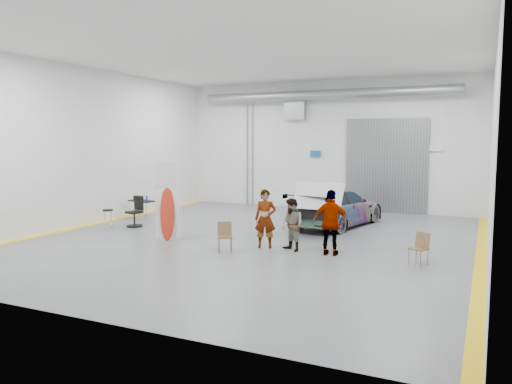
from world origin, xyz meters
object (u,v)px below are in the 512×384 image
at_px(person_b, 292,225).
at_px(shop_stool, 108,220).
at_px(person_c, 331,223).
at_px(folding_chair_far, 418,255).
at_px(person_a, 265,219).
at_px(surfboard_display, 165,206).
at_px(folding_chair_near, 225,243).
at_px(office_chair, 136,214).
at_px(work_table, 141,200).
at_px(sedan_car, 337,207).

bearing_deg(person_b, shop_stool, -152.97).
bearing_deg(person_b, person_c, 28.79).
height_order(folding_chair_far, shop_stool, folding_chair_far).
distance_m(person_a, person_b, 0.91).
distance_m(surfboard_display, folding_chair_near, 2.80).
relative_size(surfboard_display, folding_chair_near, 3.23).
relative_size(person_b, office_chair, 1.40).
xyz_separation_m(person_b, surfboard_display, (-4.28, -0.28, 0.36)).
bearing_deg(work_table, person_b, -21.47).
distance_m(folding_chair_near, office_chair, 5.65).
bearing_deg(shop_stool, sedan_car, 30.81).
distance_m(person_a, shop_stool, 6.41).
bearing_deg(person_a, person_c, -21.55).
distance_m(person_a, person_c, 2.09).
distance_m(person_c, surfboard_display, 5.49).
distance_m(person_b, shop_stool, 7.30).
xyz_separation_m(surfboard_display, work_table, (-3.57, 3.37, -0.38)).
xyz_separation_m(person_b, shop_stool, (-7.28, 0.42, -0.41)).
bearing_deg(sedan_car, person_b, 101.46).
bearing_deg(sedan_car, office_chair, 37.48).
distance_m(person_c, shop_stool, 8.50).
height_order(work_table, office_chair, office_chair).
relative_size(sedan_car, shop_stool, 6.58).
distance_m(person_a, folding_chair_far, 4.53).
distance_m(sedan_car, office_chair, 7.61).
bearing_deg(person_b, sedan_car, 120.34).
bearing_deg(person_a, work_table, 138.70).
bearing_deg(office_chair, shop_stool, -103.18).
distance_m(folding_chair_near, work_table, 7.36).
bearing_deg(surfboard_display, person_a, -16.32).
relative_size(person_a, person_b, 1.14).
height_order(person_a, shop_stool, person_a).
distance_m(person_c, folding_chair_far, 2.49).
relative_size(shop_stool, office_chair, 0.67).
relative_size(sedan_car, folding_chair_far, 5.85).
relative_size(person_b, work_table, 1.19).
bearing_deg(person_b, person_a, -155.83).
height_order(person_c, shop_stool, person_c).
xyz_separation_m(person_a, person_b, (0.89, -0.10, -0.11)).
bearing_deg(shop_stool, surfboard_display, -13.11).
relative_size(surfboard_display, work_table, 2.14).
bearing_deg(surfboard_display, office_chair, 123.68).
relative_size(person_b, person_c, 0.84).
xyz_separation_m(folding_chair_near, office_chair, (-5.12, 2.37, 0.22)).
height_order(person_b, shop_stool, person_b).
bearing_deg(surfboard_display, person_b, -18.91).
height_order(sedan_car, office_chair, sedan_car).
height_order(surfboard_display, folding_chair_far, surfboard_display).
bearing_deg(person_a, person_b, -24.18).
height_order(person_b, surfboard_display, surfboard_display).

